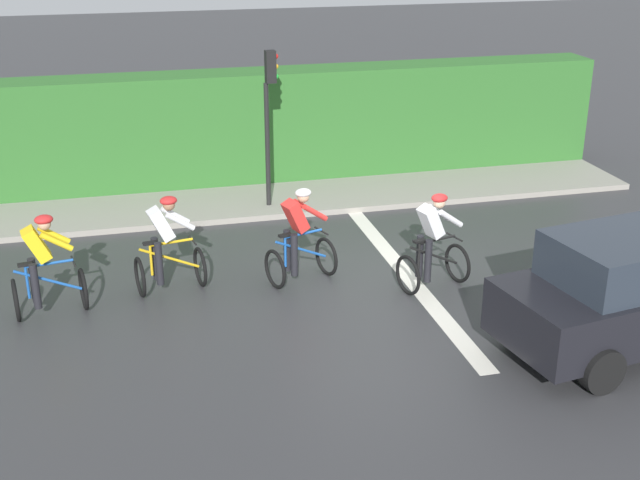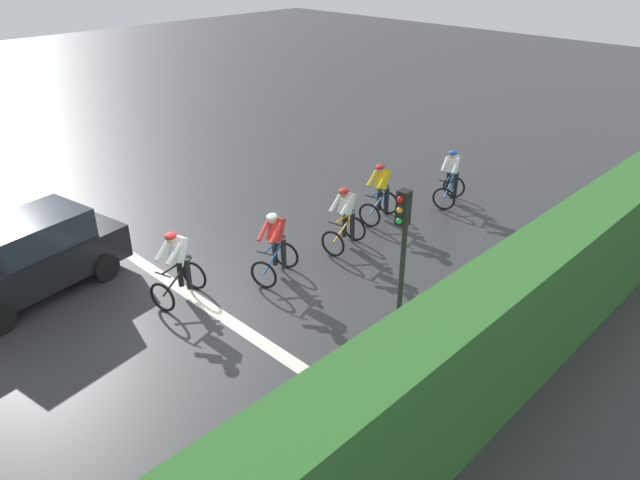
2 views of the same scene
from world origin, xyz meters
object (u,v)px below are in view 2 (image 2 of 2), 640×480
(cyclist_mid, at_px, (345,219))
(car_black, at_px, (31,257))
(cyclist_fourth, at_px, (275,246))
(traffic_light_near_crossing, at_px, (402,248))
(cyclist_trailing, at_px, (178,267))
(cyclist_second, at_px, (380,193))
(cyclist_lead, at_px, (451,178))

(cyclist_mid, height_order, car_black, car_black)
(cyclist_fourth, xyz_separation_m, traffic_light_near_crossing, (3.68, -0.23, 1.43))
(car_black, bearing_deg, cyclist_trailing, 39.11)
(cyclist_trailing, xyz_separation_m, traffic_light_near_crossing, (4.47, 1.86, 1.43))
(cyclist_fourth, relative_size, traffic_light_near_crossing, 0.50)
(cyclist_second, relative_size, cyclist_trailing, 1.00)
(cyclist_trailing, bearing_deg, cyclist_mid, 77.52)
(cyclist_trailing, distance_m, traffic_light_near_crossing, 5.05)
(cyclist_fourth, height_order, car_black, car_black)
(traffic_light_near_crossing, bearing_deg, car_black, -150.70)
(cyclist_lead, bearing_deg, traffic_light_near_crossing, -64.37)
(cyclist_lead, relative_size, car_black, 0.38)
(cyclist_second, bearing_deg, car_black, -110.45)
(cyclist_second, bearing_deg, cyclist_lead, 72.41)
(cyclist_fourth, distance_m, cyclist_trailing, 2.24)
(cyclist_fourth, bearing_deg, traffic_light_near_crossing, -3.52)
(cyclist_lead, distance_m, traffic_light_near_crossing, 7.53)
(cyclist_trailing, bearing_deg, cyclist_second, 85.11)
(cyclist_mid, bearing_deg, cyclist_lead, 85.66)
(cyclist_lead, distance_m, car_black, 11.27)
(cyclist_mid, distance_m, traffic_light_near_crossing, 4.50)
(cyclist_trailing, height_order, traffic_light_near_crossing, traffic_light_near_crossing)
(car_black, bearing_deg, cyclist_fourth, 51.25)
(cyclist_trailing, distance_m, car_black, 3.29)
(cyclist_lead, bearing_deg, cyclist_fourth, -94.26)
(cyclist_second, bearing_deg, traffic_light_near_crossing, -47.68)
(cyclist_second, height_order, cyclist_fourth, same)
(cyclist_second, distance_m, cyclist_trailing, 6.21)
(cyclist_lead, distance_m, cyclist_fourth, 6.45)
(cyclist_fourth, bearing_deg, car_black, -128.75)
(cyclist_second, xyz_separation_m, car_black, (-3.08, -8.26, 0.08))
(car_black, relative_size, traffic_light_near_crossing, 1.29)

